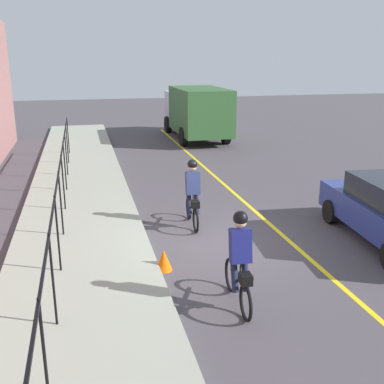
{
  "coord_description": "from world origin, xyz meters",
  "views": [
    {
      "loc": [
        -10.02,
        3.19,
        4.38
      ],
      "look_at": [
        1.04,
        0.52,
        1.0
      ],
      "focal_mm": 42.98,
      "sensor_mm": 36.0,
      "label": 1
    }
  ],
  "objects_px": {
    "cyclist_lead": "(193,194)",
    "traffic_cone_near": "(164,260)",
    "box_truck_background": "(196,110)",
    "cyclist_follow": "(240,261)"
  },
  "relations": [
    {
      "from": "cyclist_lead",
      "to": "cyclist_follow",
      "type": "relative_size",
      "value": 1.0
    },
    {
      "from": "box_truck_background",
      "to": "traffic_cone_near",
      "type": "distance_m",
      "value": 16.2
    },
    {
      "from": "cyclist_lead",
      "to": "traffic_cone_near",
      "type": "height_order",
      "value": "cyclist_lead"
    },
    {
      "from": "box_truck_background",
      "to": "traffic_cone_near",
      "type": "xyz_separation_m",
      "value": [
        -15.47,
        4.59,
        -1.32
      ]
    },
    {
      "from": "cyclist_follow",
      "to": "box_truck_background",
      "type": "bearing_deg",
      "value": -8.11
    },
    {
      "from": "cyclist_lead",
      "to": "box_truck_background",
      "type": "relative_size",
      "value": 0.27
    },
    {
      "from": "cyclist_lead",
      "to": "box_truck_background",
      "type": "height_order",
      "value": "box_truck_background"
    },
    {
      "from": "cyclist_lead",
      "to": "traffic_cone_near",
      "type": "bearing_deg",
      "value": 156.69
    },
    {
      "from": "cyclist_follow",
      "to": "box_truck_background",
      "type": "height_order",
      "value": "box_truck_background"
    },
    {
      "from": "cyclist_lead",
      "to": "traffic_cone_near",
      "type": "xyz_separation_m",
      "value": [
        -2.4,
        1.21,
        -0.68
      ]
    }
  ]
}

